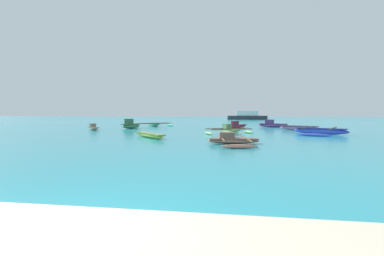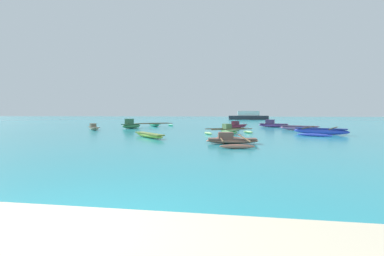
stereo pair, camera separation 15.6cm
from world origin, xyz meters
TOP-DOWN VIEW (x-y plane):
  - ground_plane at (0.00, 0.00)m, footprint 240.00×240.00m
  - moored_boat_0 at (-6.95, 27.53)m, footprint 4.71×4.06m
  - moored_boat_1 at (8.53, 21.99)m, footprint 3.31×2.36m
  - moored_boat_2 at (3.00, 25.56)m, footprint 2.33×2.84m
  - moored_boat_3 at (7.09, 27.62)m, footprint 3.42×1.64m
  - moored_boat_4 at (2.31, 10.89)m, footprint 2.78×4.23m
  - moored_boat_5 at (-8.10, 23.05)m, footprint 1.74×2.42m
  - moored_boat_6 at (8.95, 17.70)m, footprint 3.97×4.76m
  - moored_boat_7 at (-10.69, 20.14)m, footprint 2.04×2.11m
  - moored_boat_8 at (2.12, 17.30)m, footprint 3.87×3.00m
  - moored_boat_9 at (-3.03, 13.50)m, footprint 2.98×3.19m
  - distant_ferry at (6.69, 63.02)m, footprint 9.68×2.13m

SIDE VIEW (x-z plane):
  - ground_plane at x=0.00m, z-range 0.00..0.00m
  - moored_boat_9 at x=-3.03m, z-range 0.02..0.31m
  - moored_boat_0 at x=-6.95m, z-range -0.01..0.39m
  - moored_boat_4 at x=2.31m, z-range -0.10..0.50m
  - moored_boat_7 at x=-10.69m, z-range -0.09..0.53m
  - moored_boat_6 at x=8.95m, z-range -0.02..0.53m
  - moored_boat_1 at x=8.53m, z-range 0.03..0.49m
  - moored_boat_8 at x=2.12m, z-range -0.13..0.65m
  - moored_boat_2 at x=3.00m, z-range -0.11..0.64m
  - moored_boat_3 at x=7.09m, z-range -0.13..0.74m
  - moored_boat_5 at x=-8.10m, z-range -0.15..0.87m
  - distant_ferry at x=6.69m, z-range -0.20..1.93m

